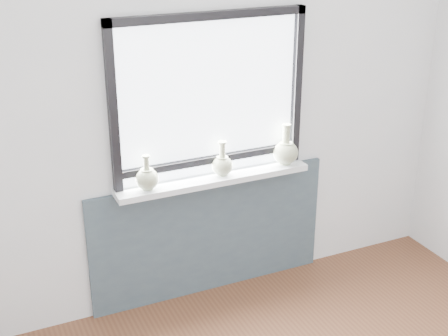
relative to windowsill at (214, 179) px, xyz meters
name	(u,v)px	position (x,y,z in m)	size (l,w,h in m)	color
back_wall	(207,113)	(0.00, 0.10, 0.42)	(3.60, 0.02, 2.60)	silver
apron_panel	(210,235)	(0.00, 0.07, -0.45)	(1.70, 0.03, 0.86)	#3E5059
windowsill	(214,179)	(0.00, 0.00, 0.00)	(1.32, 0.18, 0.04)	white
window	(209,94)	(0.00, 0.06, 0.56)	(1.30, 0.06, 1.05)	black
vase_a	(147,178)	(-0.45, -0.01, 0.09)	(0.15, 0.15, 0.22)	#ACB48E
vase_b	(222,164)	(0.06, 0.00, 0.09)	(0.14, 0.14, 0.23)	#ACB48E
vase_c	(286,151)	(0.53, 0.00, 0.11)	(0.17, 0.17, 0.28)	#ACB48E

